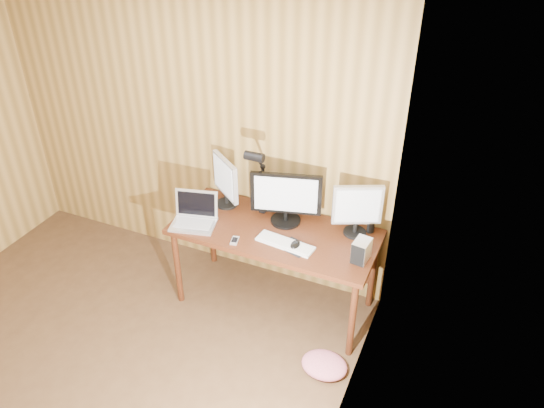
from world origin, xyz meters
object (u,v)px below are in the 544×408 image
Objects in this scene: keyboard at (285,243)px; speaker at (371,225)px; monitor_center at (286,198)px; desk_lamp at (258,173)px; monitor_right at (357,209)px; mouse at (295,245)px; desk at (278,238)px; hard_drive at (361,251)px; laptop at (195,216)px; phone at (235,240)px; monitor_left at (225,181)px.

keyboard is 0.68m from speaker.
monitor_center is 0.68m from speaker.
keyboard is 0.71× the size of desk_lamp.
keyboard is at bearing -166.11° from monitor_right.
desk_lamp is at bearing 169.61° from mouse.
hard_drive is at bearing -12.93° from desk.
desk_lamp reaches higher than desk.
desk_lamp is (0.43, 0.27, 0.34)m from laptop.
mouse is (0.84, 0.01, -0.04)m from laptop.
monitor_right is 3.74× the size of phone.
monitor_center is 0.37m from keyboard.
laptop is (-0.65, -0.29, -0.16)m from monitor_center.
phone is (-0.92, -0.16, -0.08)m from hard_drive.
monitor_left is 1.01× the size of monitor_right.
monitor_center is 1.38× the size of laptop.
monitor_right reaches higher than hard_drive.
speaker is (0.68, 0.20, 0.19)m from desk.
keyboard is (0.15, -0.21, 0.13)m from desk.
speaker is at bearing 100.59° from hard_drive.
monitor_right is 0.35m from hard_drive.
monitor_center reaches higher than hard_drive.
monitor_left is 0.38m from laptop.
monitor_center is at bearing 118.38° from keyboard.
keyboard is (0.11, -0.28, -0.21)m from monitor_center.
monitor_left is 3.89× the size of mouse.
phone is (-0.25, -0.39, -0.22)m from monitor_center.
monitor_center reaches higher than laptop.
hard_drive is at bearing -34.32° from monitor_center.
mouse is at bearing -14.84° from desk_lamp.
monitor_right is 3.18× the size of speaker.
hard_drive is 0.26× the size of desk_lamp.
monitor_right is 0.79m from desk_lamp.
mouse is at bearing 0.97° from phone.
monitor_left is 1.21m from speaker.
desk_lamp is (-0.87, -0.15, 0.33)m from speaker.
monitor_left is 1.09m from monitor_right.
monitor_left is at bearing 157.17° from monitor_right.
hard_drive is at bearing -3.39° from phone.
keyboard is 4.07× the size of phone.
laptop is at bearing -130.28° from desk_lamp.
hard_drive is at bearing 11.63° from keyboard.
desk_lamp is (0.03, 0.37, 0.39)m from phone.
laptop is 2.96× the size of speaker.
hard_drive is at bearing 4.08° from desk_lamp.
monitor_right is at bearing 65.96° from mouse.
laptop is at bearing -172.55° from keyboard.
monitor_center is 1.28× the size of monitor_right.
desk_lamp is at bearing 18.41° from laptop.
mouse is at bearing 13.55° from monitor_left.
keyboard is at bearing 11.06° from monitor_left.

